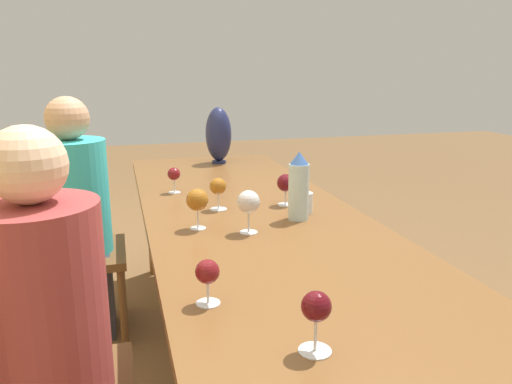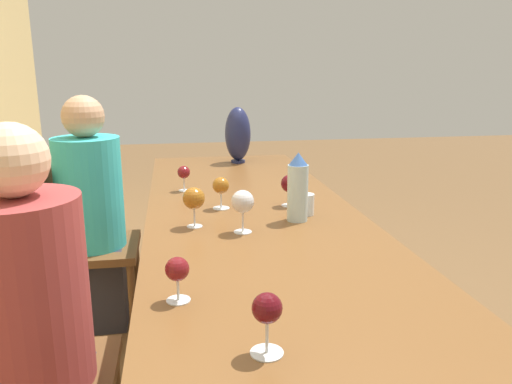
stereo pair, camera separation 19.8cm
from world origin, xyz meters
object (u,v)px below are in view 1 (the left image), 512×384
(vase, at_px, (218,135))
(wine_glass_2, at_px, (197,200))
(person_near, at_px, (51,330))
(wine_glass_6, at_px, (218,187))
(wine_glass_1, at_px, (174,175))
(wine_glass_4, at_px, (248,203))
(wine_glass_5, at_px, (286,184))
(wine_glass_0, at_px, (316,309))
(water_bottle, at_px, (299,187))
(chair_far, at_px, (65,248))
(water_tumbler, at_px, (305,203))
(wine_glass_3, at_px, (207,273))
(person_far, at_px, (79,212))

(vase, relative_size, wine_glass_2, 2.26)
(vase, height_order, person_near, person_near)
(wine_glass_6, bearing_deg, wine_glass_1, 23.27)
(wine_glass_4, distance_m, wine_glass_5, 0.40)
(wine_glass_4, bearing_deg, wine_glass_0, 175.52)
(water_bottle, height_order, wine_glass_0, water_bottle)
(wine_glass_6, bearing_deg, wine_glass_4, -171.93)
(wine_glass_1, xyz_separation_m, chair_far, (0.13, 0.53, -0.36))
(person_near, bearing_deg, wine_glass_4, -61.52)
(vase, height_order, wine_glass_0, vase)
(wine_glass_0, bearing_deg, wine_glass_5, -15.67)
(wine_glass_1, bearing_deg, wine_glass_4, -163.91)
(water_tumbler, distance_m, chair_far, 1.22)
(vase, bearing_deg, water_bottle, -176.89)
(wine_glass_1, distance_m, chair_far, 0.66)
(wine_glass_0, distance_m, wine_glass_5, 1.15)
(vase, bearing_deg, wine_glass_3, 167.80)
(wine_glass_2, distance_m, person_near, 0.68)
(wine_glass_6, relative_size, chair_far, 0.16)
(vase, bearing_deg, wine_glass_0, 174.01)
(wine_glass_0, xyz_separation_m, wine_glass_1, (1.45, 0.13, -0.01))
(chair_far, bearing_deg, wine_glass_2, -141.79)
(wine_glass_2, xyz_separation_m, wine_glass_5, (0.22, -0.42, -0.01))
(vase, distance_m, chair_far, 1.14)
(water_bottle, height_order, vase, vase)
(wine_glass_1, xyz_separation_m, wine_glass_4, (-0.66, -0.19, 0.02))
(vase, distance_m, person_far, 1.02)
(chair_far, bearing_deg, wine_glass_4, -137.77)
(chair_far, bearing_deg, wine_glass_6, -124.77)
(wine_glass_6, xyz_separation_m, person_near, (-0.67, 0.60, -0.20))
(vase, bearing_deg, water_tumbler, -174.04)
(wine_glass_3, xyz_separation_m, person_far, (1.31, 0.40, -0.18))
(vase, bearing_deg, wine_glass_6, 168.48)
(wine_glass_5, distance_m, wine_glass_6, 0.30)
(person_near, bearing_deg, wine_glass_0, -127.28)
(wine_glass_6, distance_m, chair_far, 0.90)
(wine_glass_5, height_order, wine_glass_6, same)
(wine_glass_3, distance_m, wine_glass_6, 0.86)
(vase, height_order, wine_glass_5, vase)
(wine_glass_0, height_order, chair_far, wine_glass_0)
(wine_glass_6, bearing_deg, wine_glass_3, 166.97)
(wine_glass_3, bearing_deg, wine_glass_0, -147.09)
(wine_glass_2, bearing_deg, water_tumbler, -79.37)
(water_bottle, height_order, wine_glass_3, water_bottle)
(wine_glass_2, relative_size, wine_glass_3, 1.28)
(wine_glass_0, distance_m, chair_far, 1.76)
(chair_far, bearing_deg, wine_glass_3, -159.82)
(wine_glass_4, bearing_deg, wine_glass_1, 16.09)
(wine_glass_4, xyz_separation_m, person_near, (-0.35, 0.64, -0.22))
(vase, relative_size, wine_glass_0, 2.52)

